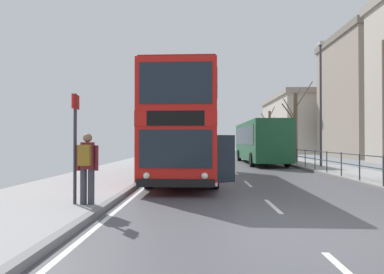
{
  "coord_description": "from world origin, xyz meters",
  "views": [
    {
      "loc": [
        -1.89,
        -6.55,
        1.7
      ],
      "look_at": [
        -2.21,
        6.36,
        1.86
      ],
      "focal_mm": 32.46,
      "sensor_mm": 36.0,
      "label": 1
    }
  ],
  "objects_px": {
    "double_decker_bus_main": "(187,128)",
    "background_bus_far_lane": "(260,141)",
    "street_lamp_far_side": "(321,94)",
    "background_building_00": "(379,95)",
    "bus_stop_sign_near": "(75,136)",
    "bare_tree_far_00": "(269,130)",
    "pedestrian_with_backpack": "(87,163)",
    "bare_tree_far_01": "(295,125)",
    "background_building_02": "(318,124)"
  },
  "relations": [
    {
      "from": "background_bus_far_lane",
      "to": "background_building_02",
      "type": "height_order",
      "value": "background_building_02"
    },
    {
      "from": "background_bus_far_lane",
      "to": "bus_stop_sign_near",
      "type": "distance_m",
      "value": 19.83
    },
    {
      "from": "double_decker_bus_main",
      "to": "street_lamp_far_side",
      "type": "height_order",
      "value": "street_lamp_far_side"
    },
    {
      "from": "bus_stop_sign_near",
      "to": "background_bus_far_lane",
      "type": "bearing_deg",
      "value": 67.21
    },
    {
      "from": "background_building_00",
      "to": "background_building_02",
      "type": "distance_m",
      "value": 16.59
    },
    {
      "from": "bare_tree_far_01",
      "to": "background_building_00",
      "type": "height_order",
      "value": "background_building_00"
    },
    {
      "from": "street_lamp_far_side",
      "to": "bare_tree_far_00",
      "type": "height_order",
      "value": "street_lamp_far_side"
    },
    {
      "from": "double_decker_bus_main",
      "to": "background_bus_far_lane",
      "type": "distance_m",
      "value": 12.37
    },
    {
      "from": "bare_tree_far_00",
      "to": "background_building_02",
      "type": "distance_m",
      "value": 16.76
    },
    {
      "from": "background_building_02",
      "to": "bus_stop_sign_near",
      "type": "bearing_deg",
      "value": -115.08
    },
    {
      "from": "pedestrian_with_backpack",
      "to": "street_lamp_far_side",
      "type": "bearing_deg",
      "value": 52.56
    },
    {
      "from": "bare_tree_far_01",
      "to": "background_building_00",
      "type": "bearing_deg",
      "value": 42.78
    },
    {
      "from": "background_building_00",
      "to": "bus_stop_sign_near",
      "type": "bearing_deg",
      "value": -127.61
    },
    {
      "from": "pedestrian_with_backpack",
      "to": "background_building_00",
      "type": "height_order",
      "value": "background_building_00"
    },
    {
      "from": "street_lamp_far_side",
      "to": "background_building_00",
      "type": "relative_size",
      "value": 0.6
    },
    {
      "from": "background_bus_far_lane",
      "to": "bus_stop_sign_near",
      "type": "xyz_separation_m",
      "value": [
        -7.68,
        -18.28,
        0.11
      ]
    },
    {
      "from": "bus_stop_sign_near",
      "to": "street_lamp_far_side",
      "type": "relative_size",
      "value": 0.35
    },
    {
      "from": "background_bus_far_lane",
      "to": "background_building_02",
      "type": "bearing_deg",
      "value": 63.4
    },
    {
      "from": "double_decker_bus_main",
      "to": "pedestrian_with_backpack",
      "type": "xyz_separation_m",
      "value": [
        -2.2,
        -7.14,
        -1.12
      ]
    },
    {
      "from": "pedestrian_with_backpack",
      "to": "street_lamp_far_side",
      "type": "distance_m",
      "value": 17.45
    },
    {
      "from": "pedestrian_with_backpack",
      "to": "double_decker_bus_main",
      "type": "bearing_deg",
      "value": 72.9
    },
    {
      "from": "background_bus_far_lane",
      "to": "bare_tree_far_00",
      "type": "xyz_separation_m",
      "value": [
        3.38,
        13.35,
        1.24
      ]
    },
    {
      "from": "pedestrian_with_backpack",
      "to": "bare_tree_far_01",
      "type": "xyz_separation_m",
      "value": [
        9.94,
        17.8,
        1.76
      ]
    },
    {
      "from": "bare_tree_far_00",
      "to": "background_building_00",
      "type": "distance_m",
      "value": 11.94
    },
    {
      "from": "pedestrian_with_backpack",
      "to": "background_building_02",
      "type": "bearing_deg",
      "value": 65.31
    },
    {
      "from": "double_decker_bus_main",
      "to": "background_bus_far_lane",
      "type": "relative_size",
      "value": 0.97
    },
    {
      "from": "pedestrian_with_backpack",
      "to": "bare_tree_far_00",
      "type": "bearing_deg",
      "value": 71.31
    },
    {
      "from": "pedestrian_with_backpack",
      "to": "background_bus_far_lane",
      "type": "bearing_deg",
      "value": 68.19
    },
    {
      "from": "bare_tree_far_00",
      "to": "bare_tree_far_01",
      "type": "relative_size",
      "value": 0.97
    },
    {
      "from": "background_building_00",
      "to": "background_building_02",
      "type": "bearing_deg",
      "value": 93.35
    },
    {
      "from": "street_lamp_far_side",
      "to": "background_building_00",
      "type": "height_order",
      "value": "background_building_00"
    },
    {
      "from": "background_bus_far_lane",
      "to": "pedestrian_with_backpack",
      "type": "bearing_deg",
      "value": -111.81
    },
    {
      "from": "background_bus_far_lane",
      "to": "bare_tree_far_00",
      "type": "relative_size",
      "value": 1.95
    },
    {
      "from": "street_lamp_far_side",
      "to": "pedestrian_with_backpack",
      "type": "bearing_deg",
      "value": -127.44
    },
    {
      "from": "background_bus_far_lane",
      "to": "background_building_00",
      "type": "height_order",
      "value": "background_building_00"
    },
    {
      "from": "bare_tree_far_00",
      "to": "background_building_00",
      "type": "height_order",
      "value": "background_building_00"
    },
    {
      "from": "bus_stop_sign_near",
      "to": "street_lamp_far_side",
      "type": "xyz_separation_m",
      "value": [
        10.72,
        13.49,
        2.85
      ]
    },
    {
      "from": "double_decker_bus_main",
      "to": "bare_tree_far_01",
      "type": "bearing_deg",
      "value": 54.0
    },
    {
      "from": "bare_tree_far_00",
      "to": "pedestrian_with_backpack",
      "type": "bearing_deg",
      "value": -108.69
    },
    {
      "from": "double_decker_bus_main",
      "to": "background_building_02",
      "type": "bearing_deg",
      "value": 63.97
    },
    {
      "from": "bus_stop_sign_near",
      "to": "bare_tree_far_01",
      "type": "distance_m",
      "value": 20.5
    },
    {
      "from": "bus_stop_sign_near",
      "to": "background_building_02",
      "type": "height_order",
      "value": "background_building_02"
    },
    {
      "from": "background_building_00",
      "to": "background_building_02",
      "type": "height_order",
      "value": "background_building_00"
    },
    {
      "from": "bus_stop_sign_near",
      "to": "bare_tree_far_00",
      "type": "xyz_separation_m",
      "value": [
        11.06,
        31.63,
        1.14
      ]
    },
    {
      "from": "bus_stop_sign_near",
      "to": "bare_tree_far_00",
      "type": "relative_size",
      "value": 0.49
    },
    {
      "from": "pedestrian_with_backpack",
      "to": "bus_stop_sign_near",
      "type": "relative_size",
      "value": 0.64
    },
    {
      "from": "bare_tree_far_00",
      "to": "background_building_00",
      "type": "xyz_separation_m",
      "value": [
        10.97,
        -3.04,
        3.61
      ]
    },
    {
      "from": "street_lamp_far_side",
      "to": "background_bus_far_lane",
      "type": "bearing_deg",
      "value": 122.38
    },
    {
      "from": "bus_stop_sign_near",
      "to": "street_lamp_far_side",
      "type": "height_order",
      "value": "street_lamp_far_side"
    },
    {
      "from": "pedestrian_with_backpack",
      "to": "background_building_00",
      "type": "xyz_separation_m",
      "value": [
        21.7,
        28.68,
        5.4
      ]
    }
  ]
}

